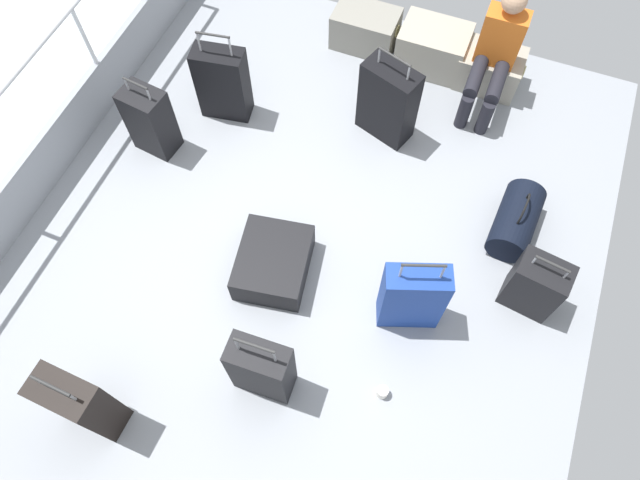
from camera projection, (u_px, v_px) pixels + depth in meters
ground_plane at (309, 243)px, 4.54m from camera, size 4.40×5.20×0.06m
gunwale_port at (61, 142)px, 4.68m from camera, size 0.06×5.20×0.45m
railing_port at (30, 95)px, 4.19m from camera, size 0.04×4.20×1.02m
cargo_crate_0 at (365, 29)px, 5.34m from camera, size 0.62×0.38×0.36m
cargo_crate_1 at (433, 48)px, 5.20m from camera, size 0.64×0.44×0.40m
cargo_crate_2 at (490, 69)px, 5.12m from camera, size 0.58×0.39×0.34m
passenger_seated at (496, 52)px, 4.72m from camera, size 0.34×0.66×1.04m
suitcase_0 at (150, 121)px, 4.67m from camera, size 0.37×0.29×0.75m
suitcase_1 at (223, 83)px, 4.82m from camera, size 0.45×0.28×0.87m
suitcase_2 at (273, 263)px, 4.28m from camera, size 0.60×0.68×0.26m
suitcase_3 at (535, 285)px, 4.05m from camera, size 0.39×0.29×0.62m
suitcase_4 at (388, 102)px, 4.70m from camera, size 0.51×0.37×0.86m
suitcase_5 at (262, 369)px, 3.71m from camera, size 0.40×0.22×0.83m
suitcase_6 at (412, 297)px, 3.92m from camera, size 0.47×0.32×0.87m
suitcase_7 at (81, 403)px, 3.59m from camera, size 0.42×0.24×0.82m
duffel_bag at (516, 220)px, 4.42m from camera, size 0.35×0.61×0.45m
paper_cup at (382, 392)px, 3.92m from camera, size 0.08×0.08×0.10m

